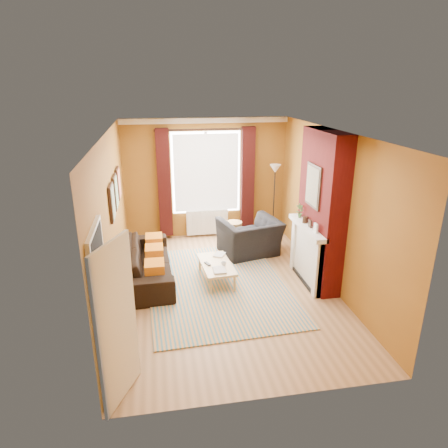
{
  "coord_description": "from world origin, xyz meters",
  "views": [
    {
      "loc": [
        -1.15,
        -6.39,
        3.57
      ],
      "look_at": [
        0.0,
        0.25,
        1.15
      ],
      "focal_mm": 32.0,
      "sensor_mm": 36.0,
      "label": 1
    }
  ],
  "objects_px": {
    "coffee_table": "(216,265)",
    "wicker_stool": "(234,232)",
    "sofa": "(147,262)",
    "floor_lamp": "(275,181)",
    "armchair": "(250,237)"
  },
  "relations": [
    {
      "from": "sofa",
      "to": "armchair",
      "type": "distance_m",
      "value": 2.32
    },
    {
      "from": "coffee_table",
      "to": "wicker_stool",
      "type": "distance_m",
      "value": 2.02
    },
    {
      "from": "armchair",
      "to": "floor_lamp",
      "type": "xyz_separation_m",
      "value": [
        0.79,
        0.9,
        1.01
      ]
    },
    {
      "from": "sofa",
      "to": "floor_lamp",
      "type": "height_order",
      "value": "floor_lamp"
    },
    {
      "from": "sofa",
      "to": "wicker_stool",
      "type": "bearing_deg",
      "value": -54.23
    },
    {
      "from": "sofa",
      "to": "floor_lamp",
      "type": "distance_m",
      "value": 3.57
    },
    {
      "from": "sofa",
      "to": "floor_lamp",
      "type": "bearing_deg",
      "value": -62.63
    },
    {
      "from": "sofa",
      "to": "armchair",
      "type": "bearing_deg",
      "value": -72.5
    },
    {
      "from": "coffee_table",
      "to": "wicker_stool",
      "type": "bearing_deg",
      "value": 64.67
    },
    {
      "from": "sofa",
      "to": "wicker_stool",
      "type": "height_order",
      "value": "sofa"
    },
    {
      "from": "sofa",
      "to": "floor_lamp",
      "type": "relative_size",
      "value": 1.28
    },
    {
      "from": "wicker_stool",
      "to": "armchair",
      "type": "bearing_deg",
      "value": -75.56
    },
    {
      "from": "coffee_table",
      "to": "armchair",
      "type": "bearing_deg",
      "value": 46.29
    },
    {
      "from": "sofa",
      "to": "armchair",
      "type": "xyz_separation_m",
      "value": [
        2.18,
        0.78,
        0.06
      ]
    },
    {
      "from": "armchair",
      "to": "wicker_stool",
      "type": "xyz_separation_m",
      "value": [
        -0.2,
        0.77,
        -0.15
      ]
    }
  ]
}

